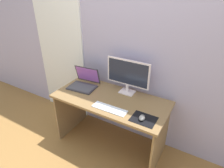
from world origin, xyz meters
TOP-DOWN VIEW (x-y plane):
  - ground_plane at (0.00, 0.00)m, footprint 8.00×8.00m
  - wall_back at (0.00, 0.37)m, footprint 6.00×0.04m
  - door_left at (-1.05, 0.34)m, footprint 0.82×0.02m
  - desk at (0.00, 0.00)m, footprint 1.35×0.62m
  - monitor at (0.11, 0.22)m, footprint 0.54×0.14m
  - laptop at (-0.44, 0.08)m, footprint 0.37×0.33m
  - keyboard_external at (0.10, -0.19)m, footprint 0.39×0.12m
  - mousepad at (0.48, -0.16)m, footprint 0.25×0.20m
  - mouse at (0.47, -0.17)m, footprint 0.08×0.11m

SIDE VIEW (x-z plane):
  - ground_plane at x=0.00m, z-range 0.00..0.00m
  - desk at x=0.00m, z-range 0.21..0.92m
  - mousepad at x=0.48m, z-range 0.71..0.72m
  - keyboard_external at x=0.10m, z-range 0.71..0.72m
  - mouse at x=0.47m, z-range 0.72..0.75m
  - laptop at x=-0.44m, z-range 0.64..0.88m
  - monitor at x=0.11m, z-range 0.74..1.17m
  - door_left at x=-1.05m, z-range 0.00..2.02m
  - wall_back at x=0.00m, z-range 0.00..2.50m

